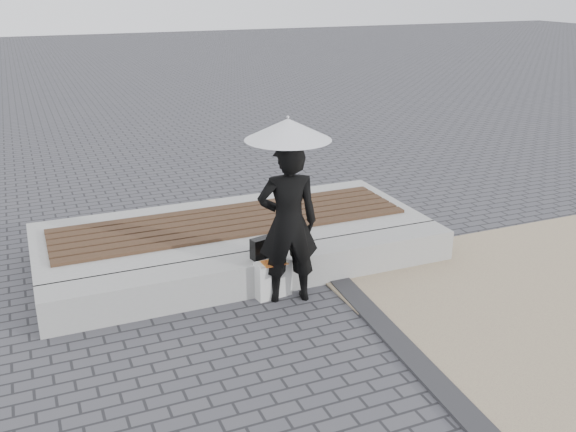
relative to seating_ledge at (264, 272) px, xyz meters
The scene contains 10 objects.
ground 1.61m from the seating_ledge, 90.00° to the right, with size 80.00×80.00×0.00m, color #454449.
edging_band 2.24m from the seating_ledge, 70.35° to the right, with size 0.25×5.20×0.04m, color #2D2D2F.
seating_ledge is the anchor object (origin of this frame).
timber_platform 1.20m from the seating_ledge, 90.00° to the left, with size 5.00×2.00×0.40m, color #ADACA7.
timber_decking 1.22m from the seating_ledge, 90.00° to the left, with size 4.60×1.20×0.04m, color #4F3023, non-canonical shape.
woman 0.82m from the seating_ledge, 68.18° to the right, with size 0.67×0.44×1.83m, color black.
parasol 1.80m from the seating_ledge, 68.18° to the right, with size 0.92×0.92×1.17m.
handbag 0.32m from the seating_ledge, 78.69° to the right, with size 0.35×0.12×0.25m, color black.
canvas_tote 0.25m from the seating_ledge, 87.43° to the right, with size 0.41×0.17×0.44m, color silver.
magazine 0.38m from the seating_ledge, 87.86° to the right, with size 0.27×0.20×0.01m, color red.
Camera 1 is at (-2.40, -4.79, 3.42)m, focal length 40.16 mm.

